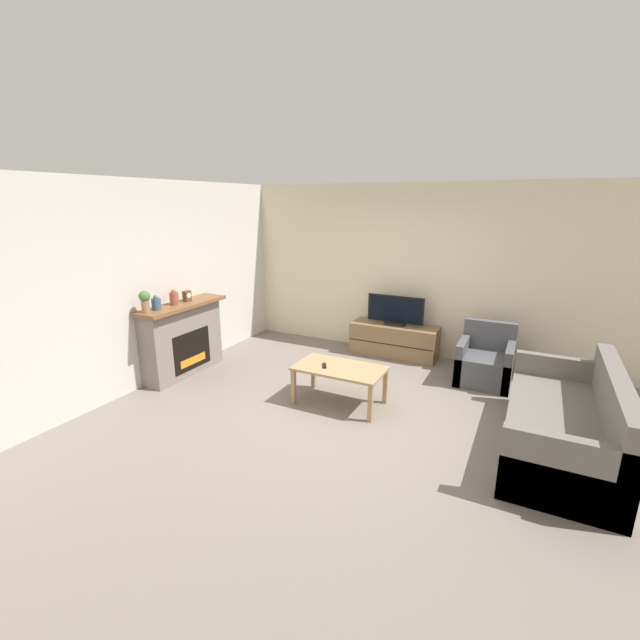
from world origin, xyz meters
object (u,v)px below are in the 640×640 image
(tv_stand, at_px, (394,340))
(armchair, at_px, (485,363))
(tv, at_px, (395,312))
(fireplace, at_px, (183,338))
(mantel_vase_centre_left, at_px, (174,298))
(coffee_table, at_px, (340,372))
(mantel_clock, at_px, (187,296))
(mantel_vase_left, at_px, (156,303))
(remote, at_px, (324,366))
(couch, at_px, (566,427))
(potted_plant, at_px, (145,300))

(tv_stand, bearing_deg, armchair, -15.99)
(tv, distance_m, armchair, 1.56)
(fireplace, distance_m, armchair, 4.26)
(mantel_vase_centre_left, relative_size, tv, 0.24)
(coffee_table, bearing_deg, fireplace, -176.82)
(mantel_vase_centre_left, bearing_deg, coffee_table, 5.69)
(fireplace, distance_m, mantel_clock, 0.61)
(mantel_vase_left, relative_size, mantel_clock, 1.30)
(fireplace, distance_m, mantel_vase_centre_left, 0.62)
(tv, distance_m, remote, 2.03)
(mantel_vase_left, relative_size, tv, 0.22)
(tv_stand, height_order, couch, couch)
(mantel_vase_left, xyz_separation_m, mantel_vase_centre_left, (0.00, 0.31, 0.01))
(potted_plant, distance_m, remote, 2.42)
(mantel_vase_centre_left, bearing_deg, tv_stand, 41.45)
(mantel_vase_centre_left, relative_size, remote, 1.45)
(tv, distance_m, coffee_table, 1.97)
(tv, bearing_deg, mantel_vase_centre_left, -138.58)
(mantel_vase_centre_left, height_order, mantel_clock, mantel_vase_centre_left)
(mantel_clock, bearing_deg, mantel_vase_centre_left, -90.18)
(mantel_vase_centre_left, relative_size, coffee_table, 0.20)
(tv_stand, bearing_deg, mantel_vase_left, -134.71)
(fireplace, height_order, potted_plant, potted_plant)
(tv, bearing_deg, coffee_table, -92.39)
(armchair, bearing_deg, mantel_clock, -158.61)
(mantel_vase_centre_left, distance_m, coffee_table, 2.50)
(mantel_vase_left, bearing_deg, couch, 6.75)
(couch, bearing_deg, fireplace, -178.19)
(armchair, bearing_deg, coffee_table, -134.61)
(tv_stand, bearing_deg, couch, -39.33)
(mantel_clock, xyz_separation_m, coffee_table, (2.38, -0.01, -0.70))
(fireplace, xyz_separation_m, remote, (2.22, 0.07, -0.05))
(potted_plant, bearing_deg, mantel_clock, 89.94)
(mantel_clock, xyz_separation_m, armchair, (3.89, 1.53, -0.85))
(coffee_table, xyz_separation_m, remote, (-0.18, -0.06, 0.07))
(tv, height_order, coffee_table, tv)
(tv, distance_m, couch, 3.06)
(fireplace, height_order, tv_stand, fireplace)
(mantel_vase_left, distance_m, tv_stand, 3.61)
(mantel_vase_centre_left, height_order, armchair, mantel_vase_centre_left)
(mantel_clock, height_order, tv_stand, mantel_clock)
(potted_plant, distance_m, armchair, 4.60)
(mantel_vase_centre_left, xyz_separation_m, mantel_clock, (0.00, 0.24, -0.02))
(fireplace, distance_m, remote, 2.22)
(mantel_vase_left, bearing_deg, tv, 45.26)
(mantel_clock, distance_m, armchair, 4.27)
(potted_plant, xyz_separation_m, remote, (2.21, 0.66, -0.73))
(fireplace, relative_size, armchair, 1.73)
(fireplace, relative_size, tv_stand, 1.01)
(armchair, distance_m, couch, 1.77)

